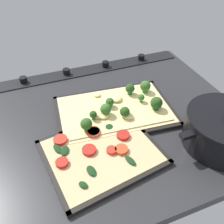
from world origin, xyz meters
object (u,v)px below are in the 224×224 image
baking_tray_front (115,112)px  cooking_pot (223,130)px  broccoli_pizza (117,108)px  baking_tray_back (102,153)px  veggie_pizza_back (100,150)px

baking_tray_front → cooking_pot: cooking_pot is taller
broccoli_pizza → baking_tray_back: broccoli_pizza is taller
baking_tray_back → baking_tray_front: bearing=-123.1°
broccoli_pizza → veggie_pizza_back: 17.80cm
baking_tray_front → baking_tray_back: same height
broccoli_pizza → cooking_pot: size_ratio=1.32×
baking_tray_front → cooking_pot: size_ratio=1.41×
baking_tray_back → cooking_pot: bearing=166.4°
baking_tray_front → baking_tray_back: size_ratio=1.20×
broccoli_pizza → baking_tray_back: bearing=54.5°
baking_tray_front → veggie_pizza_back: 17.64cm
broccoli_pizza → baking_tray_back: (10.45, 14.66, -1.52)cm
baking_tray_back → cooking_pot: size_ratio=1.18×
broccoli_pizza → cooking_pot: 32.03cm
baking_tray_front → cooking_pot: bearing=135.3°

